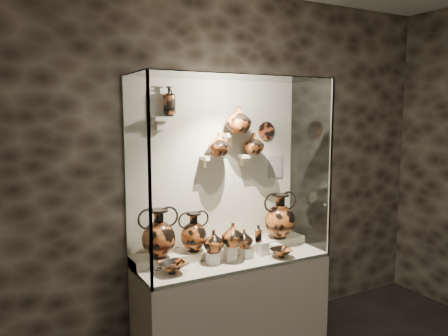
{
  "coord_description": "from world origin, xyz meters",
  "views": [
    {
      "loc": [
        -1.84,
        -1.04,
        2.1
      ],
      "look_at": [
        -0.07,
        2.2,
        1.63
      ],
      "focal_mm": 35.0,
      "sensor_mm": 36.0,
      "label": 1
    }
  ],
  "objects_px": {
    "jug_c": "(244,239)",
    "lekythos_small": "(258,233)",
    "amphora_left": "(159,233)",
    "jug_b": "(233,235)",
    "ovoid_vase_a": "(219,145)",
    "amphora_right": "(280,216)",
    "jug_a": "(214,241)",
    "kylix_left": "(172,267)",
    "ovoid_vase_b": "(238,120)",
    "lekythos_tall": "(169,100)",
    "ovoid_vase_c": "(254,143)",
    "kylix_right": "(281,252)",
    "amphora_mid": "(194,232)"
  },
  "relations": [
    {
      "from": "jug_c",
      "to": "lekythos_small",
      "type": "relative_size",
      "value": 0.95
    },
    {
      "from": "amphora_left",
      "to": "jug_b",
      "type": "relative_size",
      "value": 2.04
    },
    {
      "from": "ovoid_vase_a",
      "to": "amphora_right",
      "type": "bearing_deg",
      "value": -0.21
    },
    {
      "from": "jug_a",
      "to": "jug_b",
      "type": "distance_m",
      "value": 0.17
    },
    {
      "from": "kylix_left",
      "to": "ovoid_vase_b",
      "type": "relative_size",
      "value": 1.14
    },
    {
      "from": "amphora_right",
      "to": "lekythos_tall",
      "type": "distance_m",
      "value": 1.53
    },
    {
      "from": "lekythos_tall",
      "to": "ovoid_vase_b",
      "type": "relative_size",
      "value": 1.16
    },
    {
      "from": "ovoid_vase_c",
      "to": "amphora_left",
      "type": "bearing_deg",
      "value": -154.26
    },
    {
      "from": "amphora_left",
      "to": "jug_a",
      "type": "relative_size",
      "value": 2.24
    },
    {
      "from": "jug_c",
      "to": "lekythos_tall",
      "type": "bearing_deg",
      "value": 176.41
    },
    {
      "from": "amphora_right",
      "to": "jug_c",
      "type": "bearing_deg",
      "value": -172.54
    },
    {
      "from": "jug_b",
      "to": "ovoid_vase_b",
      "type": "relative_size",
      "value": 0.84
    },
    {
      "from": "lekythos_tall",
      "to": "ovoid_vase_b",
      "type": "bearing_deg",
      "value": -17.65
    },
    {
      "from": "kylix_right",
      "to": "lekythos_tall",
      "type": "xyz_separation_m",
      "value": [
        -0.86,
        0.42,
        1.33
      ]
    },
    {
      "from": "kylix_left",
      "to": "lekythos_small",
      "type": "bearing_deg",
      "value": 16.77
    },
    {
      "from": "lekythos_small",
      "to": "ovoid_vase_c",
      "type": "distance_m",
      "value": 0.82
    },
    {
      "from": "amphora_right",
      "to": "ovoid_vase_c",
      "type": "relative_size",
      "value": 2.18
    },
    {
      "from": "kylix_left",
      "to": "kylix_right",
      "type": "relative_size",
      "value": 1.18
    },
    {
      "from": "amphora_mid",
      "to": "jug_b",
      "type": "distance_m",
      "value": 0.34
    },
    {
      "from": "amphora_left",
      "to": "ovoid_vase_a",
      "type": "distance_m",
      "value": 0.93
    },
    {
      "from": "amphora_mid",
      "to": "amphora_right",
      "type": "relative_size",
      "value": 0.79
    },
    {
      "from": "amphora_mid",
      "to": "jug_b",
      "type": "height_order",
      "value": "amphora_mid"
    },
    {
      "from": "jug_b",
      "to": "ovoid_vase_c",
      "type": "xyz_separation_m",
      "value": [
        0.37,
        0.26,
        0.76
      ]
    },
    {
      "from": "jug_b",
      "to": "lekythos_tall",
      "type": "height_order",
      "value": "lekythos_tall"
    },
    {
      "from": "amphora_right",
      "to": "lekythos_small",
      "type": "bearing_deg",
      "value": -165.92
    },
    {
      "from": "jug_c",
      "to": "amphora_right",
      "type": "bearing_deg",
      "value": 38.49
    },
    {
      "from": "amphora_left",
      "to": "amphora_right",
      "type": "height_order",
      "value": "amphora_right"
    },
    {
      "from": "lekythos_small",
      "to": "lekythos_tall",
      "type": "bearing_deg",
      "value": 145.92
    },
    {
      "from": "lekythos_small",
      "to": "ovoid_vase_c",
      "type": "xyz_separation_m",
      "value": [
        0.09,
        0.23,
        0.78
      ]
    },
    {
      "from": "jug_b",
      "to": "jug_c",
      "type": "xyz_separation_m",
      "value": [
        0.13,
        0.03,
        -0.06
      ]
    },
    {
      "from": "jug_c",
      "to": "ovoid_vase_b",
      "type": "relative_size",
      "value": 0.67
    },
    {
      "from": "jug_a",
      "to": "jug_b",
      "type": "height_order",
      "value": "jug_b"
    },
    {
      "from": "jug_a",
      "to": "ovoid_vase_c",
      "type": "height_order",
      "value": "ovoid_vase_c"
    },
    {
      "from": "amphora_mid",
      "to": "ovoid_vase_c",
      "type": "distance_m",
      "value": 0.98
    },
    {
      "from": "jug_a",
      "to": "ovoid_vase_b",
      "type": "bearing_deg",
      "value": 8.77
    },
    {
      "from": "amphora_right",
      "to": "jug_b",
      "type": "distance_m",
      "value": 0.65
    },
    {
      "from": "jug_a",
      "to": "kylix_left",
      "type": "distance_m",
      "value": 0.43
    },
    {
      "from": "amphora_left",
      "to": "ovoid_vase_b",
      "type": "distance_m",
      "value": 1.22
    },
    {
      "from": "jug_c",
      "to": "ovoid_vase_c",
      "type": "relative_size",
      "value": 0.81
    },
    {
      "from": "jug_b",
      "to": "lekythos_tall",
      "type": "relative_size",
      "value": 0.72
    },
    {
      "from": "amphora_left",
      "to": "jug_c",
      "type": "relative_size",
      "value": 2.55
    },
    {
      "from": "jug_c",
      "to": "lekythos_tall",
      "type": "height_order",
      "value": "lekythos_tall"
    },
    {
      "from": "amphora_left",
      "to": "kylix_left",
      "type": "distance_m",
      "value": 0.31
    },
    {
      "from": "amphora_mid",
      "to": "lekythos_small",
      "type": "relative_size",
      "value": 2.03
    },
    {
      "from": "kylix_left",
      "to": "amphora_left",
      "type": "bearing_deg",
      "value": 109.8
    },
    {
      "from": "jug_a",
      "to": "ovoid_vase_a",
      "type": "height_order",
      "value": "ovoid_vase_a"
    },
    {
      "from": "amphora_left",
      "to": "amphora_right",
      "type": "distance_m",
      "value": 1.22
    },
    {
      "from": "kylix_left",
      "to": "ovoid_vase_a",
      "type": "height_order",
      "value": "ovoid_vase_a"
    },
    {
      "from": "amphora_left",
      "to": "ovoid_vase_a",
      "type": "height_order",
      "value": "ovoid_vase_a"
    },
    {
      "from": "ovoid_vase_a",
      "to": "amphora_left",
      "type": "bearing_deg",
      "value": -166.61
    }
  ]
}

